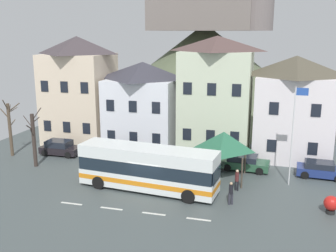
{
  "coord_description": "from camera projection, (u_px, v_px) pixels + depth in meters",
  "views": [
    {
      "loc": [
        8.57,
        -25.31,
        11.66
      ],
      "look_at": [
        0.65,
        3.89,
        4.31
      ],
      "focal_mm": 41.73,
      "sensor_mm": 36.0,
      "label": 1
    }
  ],
  "objects": [
    {
      "name": "harbour_buoy",
      "position": [
        331.0,
        204.0,
        25.51
      ],
      "size": [
        0.97,
        0.97,
        1.22
      ],
      "color": "black",
      "rests_on": "ground_plane"
    },
    {
      "name": "ground_plane",
      "position": [
        146.0,
        195.0,
        28.68
      ],
      "size": [
        40.0,
        60.0,
        0.07
      ],
      "color": "#475151"
    },
    {
      "name": "pedestrian_01",
      "position": [
        237.0,
        179.0,
        29.18
      ],
      "size": [
        0.31,
        0.29,
        1.65
      ],
      "color": "black",
      "rests_on": "ground_plane"
    },
    {
      "name": "pedestrian_00",
      "position": [
        231.0,
        193.0,
        26.83
      ],
      "size": [
        0.34,
        0.28,
        1.65
      ],
      "color": "#2D2D38",
      "rests_on": "ground_plane"
    },
    {
      "name": "bare_tree_01",
      "position": [
        34.0,
        139.0,
        34.09
      ],
      "size": [
        1.78,
        1.5,
        5.25
      ],
      "color": "#382D28",
      "rests_on": "ground_plane"
    },
    {
      "name": "bus_shelter",
      "position": [
        224.0,
        141.0,
        31.06
      ],
      "size": [
        3.6,
        3.6,
        3.93
      ],
      "color": "#473D33",
      "rests_on": "ground_plane"
    },
    {
      "name": "flagpole",
      "position": [
        294.0,
        130.0,
        29.41
      ],
      "size": [
        0.95,
        0.1,
        7.71
      ],
      "color": "silver",
      "rests_on": "ground_plane"
    },
    {
      "name": "parked_car_03",
      "position": [
        321.0,
        170.0,
        31.97
      ],
      "size": [
        3.94,
        2.07,
        1.3
      ],
      "rotation": [
        0.0,
        0.0,
        -0.05
      ],
      "color": "navy",
      "rests_on": "ground_plane"
    },
    {
      "name": "parked_car_00",
      "position": [
        244.0,
        162.0,
        33.73
      ],
      "size": [
        4.22,
        2.24,
        1.29
      ],
      "rotation": [
        0.0,
        0.0,
        -0.07
      ],
      "color": "#2B563B",
      "rests_on": "ground_plane"
    },
    {
      "name": "townhouse_03",
      "position": [
        293.0,
        109.0,
        35.71
      ],
      "size": [
        6.86,
        5.15,
        9.58
      ],
      "color": "white",
      "rests_on": "ground_plane"
    },
    {
      "name": "public_bench",
      "position": [
        214.0,
        166.0,
        33.4
      ],
      "size": [
        1.73,
        0.48,
        0.87
      ],
      "color": "#33473D",
      "rests_on": "ground_plane"
    },
    {
      "name": "transit_bus",
      "position": [
        148.0,
        169.0,
        29.14
      ],
      "size": [
        10.76,
        3.49,
        3.32
      ],
      "rotation": [
        0.0,
        0.0,
        -0.1
      ],
      "color": "white",
      "rests_on": "ground_plane"
    },
    {
      "name": "hilltop_castle",
      "position": [
        205.0,
        64.0,
        55.87
      ],
      "size": [
        33.89,
        33.89,
        19.89
      ],
      "color": "#576146",
      "rests_on": "ground_plane"
    },
    {
      "name": "bare_tree_00",
      "position": [
        10.0,
        128.0,
        37.05
      ],
      "size": [
        1.71,
        1.83,
        5.62
      ],
      "color": "brown",
      "rests_on": "ground_plane"
    },
    {
      "name": "townhouse_01",
      "position": [
        143.0,
        105.0,
        40.03
      ],
      "size": [
        6.93,
        6.19,
        8.7
      ],
      "color": "white",
      "rests_on": "ground_plane"
    },
    {
      "name": "townhouse_00",
      "position": [
        79.0,
        90.0,
        41.51
      ],
      "size": [
        6.58,
        6.09,
        11.2
      ],
      "color": "beige",
      "rests_on": "ground_plane"
    },
    {
      "name": "townhouse_02",
      "position": [
        216.0,
        96.0,
        37.54
      ],
      "size": [
        6.59,
        5.6,
        11.29
      ],
      "color": "beige",
      "rests_on": "ground_plane"
    },
    {
      "name": "parked_car_01",
      "position": [
        120.0,
        153.0,
        36.33
      ],
      "size": [
        4.09,
        2.36,
        1.35
      ],
      "rotation": [
        0.0,
        0.0,
        0.12
      ],
      "color": "black",
      "rests_on": "ground_plane"
    },
    {
      "name": "parked_car_02",
      "position": [
        60.0,
        148.0,
        37.82
      ],
      "size": [
        3.84,
        2.0,
        1.41
      ],
      "rotation": [
        0.0,
        0.0,
        -0.01
      ],
      "color": "black",
      "rests_on": "ground_plane"
    }
  ]
}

